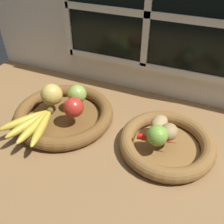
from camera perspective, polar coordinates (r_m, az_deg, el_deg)
The scene contains 12 objects.
ground_plane at distance 84.41cm, azimuth 0.78°, elevation -5.65°, with size 140.00×90.00×3.00cm, color olive.
back_wall at distance 93.97cm, azimuth 8.36°, elevation 19.71°, with size 140.00×4.60×55.00cm.
fruit_bowl_left at distance 89.62cm, azimuth -10.82°, elevation -0.41°, with size 34.66×34.66×4.49cm.
fruit_bowl_right at distance 79.07cm, azimuth 12.38°, elevation -6.89°, with size 29.33×29.33×4.49cm.
apple_red_right at distance 82.28cm, azimuth -8.80°, elevation 1.02°, with size 6.75×6.75×6.75cm, color red.
apple_golden_left at distance 89.20cm, azimuth -13.62°, elevation 3.90°, with size 7.62×7.62×7.62cm, color #DBB756.
apple_green_back at distance 88.65cm, azimuth -7.98°, elevation 4.07°, with size 6.66×6.66×6.66cm, color #99B74C.
banana_bunch_front at distance 81.82cm, azimuth -17.61°, elevation -2.63°, with size 16.02×17.99×2.70cm.
potato_oblong at distance 78.51cm, azimuth 10.73°, elevation -2.51°, with size 6.87×4.87×4.24cm, color tan.
potato_large at distance 75.85cm, azimuth 12.86°, elevation -4.33°, with size 6.13×5.31×4.71cm, color #A38451.
lime_near at distance 72.74cm, azimuth 10.25°, elevation -5.31°, with size 6.15×6.15×6.15cm, color #7AAD3D.
chili_pepper at distance 74.52cm, azimuth 10.30°, elevation -6.23°, with size 2.04×2.04×11.87cm, color red.
Camera 1 is at (22.98, -56.67, 56.69)cm, focal length 40.04 mm.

